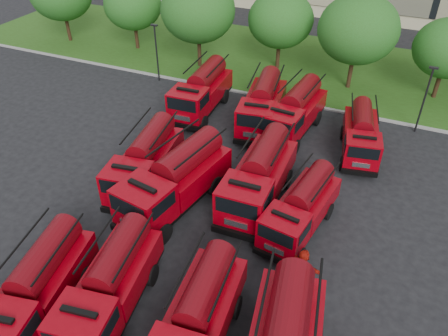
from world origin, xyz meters
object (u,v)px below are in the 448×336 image
object	(u,v)px
fire_truck_5	(176,180)
firefighter_5	(301,279)
fire_truck_7	(301,208)
fire_truck_0	(37,288)
fire_truck_4	(146,161)
firefighter_4	(156,209)
fire_truck_2	(198,318)
fire_truck_9	(262,105)
fire_truck_1	(111,284)
fire_truck_8	(202,91)
fire_truck_10	(294,112)
fire_truck_11	(361,134)
fire_truck_6	(259,176)

from	to	relation	value
fire_truck_5	firefighter_5	world-z (taller)	fire_truck_5
fire_truck_7	fire_truck_0	bearing A→B (deg)	-123.99
fire_truck_4	firefighter_4	distance (m)	3.11
fire_truck_7	firefighter_4	xyz separation A→B (m)	(-8.11, -1.81, -1.48)
fire_truck_4	fire_truck_7	distance (m)	9.84
fire_truck_2	fire_truck_9	distance (m)	18.55
fire_truck_5	fire_truck_2	bearing A→B (deg)	-46.08
fire_truck_9	fire_truck_2	bearing A→B (deg)	-87.46
fire_truck_1	fire_truck_7	world-z (taller)	fire_truck_1
fire_truck_8	firefighter_5	xyz separation A→B (m)	(11.89, -13.37, -1.73)
fire_truck_2	fire_truck_8	bearing A→B (deg)	110.32
fire_truck_4	fire_truck_9	world-z (taller)	fire_truck_9
fire_truck_2	fire_truck_10	bearing A→B (deg)	88.56
fire_truck_5	fire_truck_9	bearing A→B (deg)	92.09
fire_truck_11	fire_truck_1	bearing A→B (deg)	-125.43
fire_truck_9	fire_truck_11	world-z (taller)	fire_truck_9
firefighter_4	fire_truck_7	bearing A→B (deg)	-140.63
fire_truck_8	firefighter_5	distance (m)	17.98
fire_truck_5	fire_truck_8	size ratio (longest dim) A/B	1.07
fire_truck_7	fire_truck_10	distance (m)	10.24
fire_truck_8	firefighter_4	distance (m)	12.20
fire_truck_0	firefighter_5	bearing A→B (deg)	21.14
fire_truck_2	fire_truck_10	world-z (taller)	fire_truck_10
fire_truck_7	firefighter_4	bearing A→B (deg)	-158.76
fire_truck_8	fire_truck_10	size ratio (longest dim) A/B	1.01
fire_truck_1	fire_truck_9	distance (m)	18.20
firefighter_4	fire_truck_0	bearing A→B (deg)	109.66
fire_truck_2	fire_truck_11	xyz separation A→B (m)	(3.70, 17.32, -0.10)
fire_truck_11	fire_truck_6	bearing A→B (deg)	-131.97
fire_truck_2	fire_truck_6	world-z (taller)	fire_truck_6
fire_truck_2	fire_truck_5	size ratio (longest dim) A/B	0.85
fire_truck_5	fire_truck_11	bearing A→B (deg)	57.86
fire_truck_4	fire_truck_9	xyz separation A→B (m)	(4.14, 9.61, 0.04)
fire_truck_8	fire_truck_11	distance (m)	12.53
fire_truck_6	firefighter_4	xyz separation A→B (m)	(-5.20, -3.17, -1.76)
fire_truck_1	firefighter_5	distance (m)	9.06
fire_truck_1	fire_truck_5	xyz separation A→B (m)	(-0.82, 7.50, 0.24)
fire_truck_1	fire_truck_5	size ratio (longest dim) A/B	0.87
fire_truck_8	fire_truck_11	size ratio (longest dim) A/B	1.15
fire_truck_1	fire_truck_6	size ratio (longest dim) A/B	0.92
fire_truck_11	fire_truck_10	bearing A→B (deg)	160.06
fire_truck_7	firefighter_5	xyz separation A→B (m)	(1.08, -3.41, -1.48)
fire_truck_2	fire_truck_6	bearing A→B (deg)	89.97
firefighter_5	fire_truck_1	bearing A→B (deg)	59.93
fire_truck_0	fire_truck_7	world-z (taller)	fire_truck_0
fire_truck_7	fire_truck_9	world-z (taller)	fire_truck_9
fire_truck_1	fire_truck_4	world-z (taller)	fire_truck_4
fire_truck_0	fire_truck_1	xyz separation A→B (m)	(2.82, 1.49, -0.03)
fire_truck_5	fire_truck_6	size ratio (longest dim) A/B	1.06
fire_truck_8	fire_truck_6	bearing A→B (deg)	-50.77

